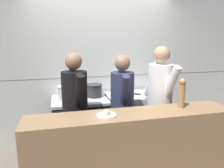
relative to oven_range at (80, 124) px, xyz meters
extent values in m
cube|color=silver|center=(0.44, 0.40, 0.86)|extent=(8.00, 0.06, 2.60)
cube|color=gray|center=(0.44, 0.37, 0.71)|extent=(8.00, 0.00, 0.01)
cube|color=#232326|center=(0.00, 0.00, -0.02)|extent=(0.85, 0.70, 0.83)
cube|color=#B7BABF|center=(0.00, 0.00, 0.41)|extent=(0.86, 0.71, 0.04)
cube|color=#B7BABF|center=(0.00, -0.33, 0.04)|extent=(0.76, 0.03, 0.10)
cube|color=#B7BABF|center=(0.93, 0.00, 0.00)|extent=(0.95, 0.65, 0.88)
cube|color=black|center=(0.93, -0.30, -0.39)|extent=(0.93, 0.04, 0.10)
cube|color=#93704C|center=(0.49, -1.13, 0.05)|extent=(2.42, 0.45, 0.98)
cylinder|color=#B7BABF|center=(-0.18, -0.01, 0.54)|extent=(0.30, 0.30, 0.22)
cylinder|color=#B7BABF|center=(-0.18, -0.01, 0.65)|extent=(0.32, 0.32, 0.01)
cylinder|color=#2D2D33|center=(0.25, 0.06, 0.54)|extent=(0.24, 0.24, 0.21)
cylinder|color=#2D2D33|center=(0.25, 0.06, 0.64)|extent=(0.26, 0.26, 0.01)
cone|color=#B7BABF|center=(0.77, 0.07, 0.49)|extent=(0.25, 0.25, 0.08)
cube|color=#B7BABF|center=(1.14, -0.13, 0.45)|extent=(0.28, 0.18, 0.01)
cube|color=black|center=(0.97, -0.03, 0.45)|extent=(0.11, 0.07, 0.02)
cylinder|color=white|center=(0.19, -1.15, 0.55)|extent=(0.22, 0.22, 0.02)
sphere|color=beige|center=(0.19, -1.15, 0.58)|extent=(0.08, 0.08, 0.08)
cylinder|color=#AD7A47|center=(1.14, -1.08, 0.69)|extent=(0.08, 0.08, 0.29)
sphere|color=#AD7A47|center=(1.14, -1.08, 0.87)|extent=(0.08, 0.08, 0.08)
cube|color=black|center=(-0.11, -0.59, -0.05)|extent=(0.31, 0.23, 0.77)
cylinder|color=black|center=(-0.11, -0.59, 0.65)|extent=(0.38, 0.38, 0.63)
sphere|color=#8C664C|center=(-0.11, -0.59, 1.09)|extent=(0.22, 0.22, 0.22)
cylinder|color=black|center=(-0.15, -0.39, 0.72)|extent=(0.15, 0.33, 0.53)
cylinder|color=black|center=(-0.08, -0.78, 0.72)|extent=(0.15, 0.33, 0.53)
cube|color=black|center=(0.53, -0.58, -0.06)|extent=(0.30, 0.21, 0.75)
cylinder|color=#262D4C|center=(0.53, -0.58, 0.62)|extent=(0.36, 0.36, 0.62)
sphere|color=#8C664C|center=(0.53, -0.58, 1.05)|extent=(0.21, 0.21, 0.21)
cylinder|color=#262D4C|center=(0.56, -0.39, 0.69)|extent=(0.14, 0.32, 0.52)
cylinder|color=#262D4C|center=(0.51, -0.77, 0.69)|extent=(0.14, 0.32, 0.52)
cube|color=black|center=(1.08, -0.62, -0.04)|extent=(0.33, 0.25, 0.80)
cylinder|color=white|center=(1.08, -0.62, 0.69)|extent=(0.41, 0.41, 0.66)
sphere|color=tan|center=(1.08, -0.62, 1.16)|extent=(0.23, 0.23, 0.23)
cylinder|color=white|center=(1.04, -0.42, 0.77)|extent=(0.17, 0.35, 0.55)
cylinder|color=white|center=(1.13, -0.82, 0.77)|extent=(0.17, 0.35, 0.55)
camera|label=1|loc=(-0.31, -3.37, 1.40)|focal=35.00mm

